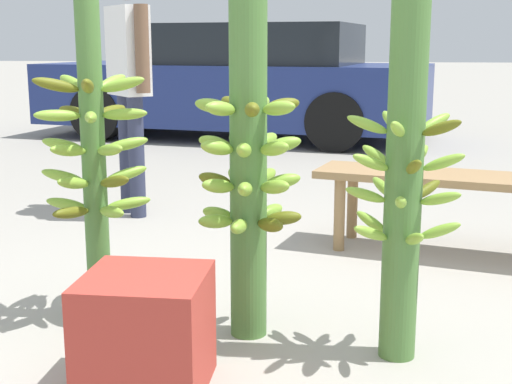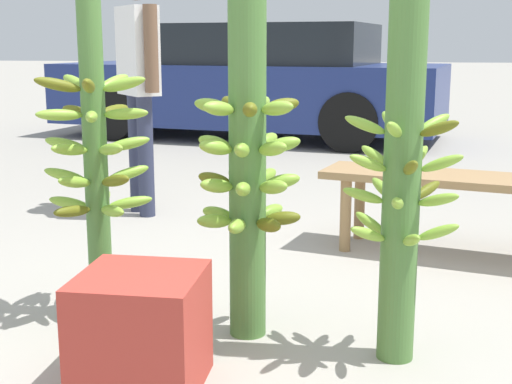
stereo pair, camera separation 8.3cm
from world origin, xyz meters
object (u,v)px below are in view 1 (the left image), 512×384
Objects in this scene: vendor_person at (128,67)px; banana_stalk_center at (248,163)px; banana_stalk_left at (94,156)px; produce_crate at (146,333)px; banana_stalk_right at (404,175)px; market_bench at (469,187)px; parked_car at (238,83)px.

banana_stalk_center is at bearing 169.65° from vendor_person.
banana_stalk_left is 0.85m from produce_crate.
banana_stalk_left is 0.95× the size of banana_stalk_center.
banana_stalk_right reaches higher than market_bench.
parked_car is (-0.92, 5.83, -0.03)m from banana_stalk_center.
banana_stalk_left is at bearing 153.30° from vendor_person.
banana_stalk_right is 2.56m from vendor_person.
banana_stalk_left reaches higher than market_bench.
market_bench is (1.00, 1.16, -0.30)m from banana_stalk_center.
parked_car is at bearing 98.93° from banana_stalk_center.
banana_stalk_right is at bearing -155.28° from parked_car.
banana_stalk_center reaches higher than parked_car.
banana_stalk_right reaches higher than banana_stalk_left.
vendor_person is (-0.38, 1.75, 0.29)m from banana_stalk_left.
vendor_person is at bearing 118.70° from banana_stalk_center.
market_bench is at bearing 52.36° from produce_crate.
banana_stalk_center is 0.28× the size of parked_car.
banana_stalk_center is 1.56m from market_bench.
parked_car is at bearing 92.81° from banana_stalk_left.
banana_stalk_right reaches higher than produce_crate.
banana_stalk_center is 3.46× the size of produce_crate.
market_bench is (1.64, 1.05, -0.29)m from banana_stalk_left.
banana_stalk_center is 1.01× the size of banana_stalk_right.
market_bench is (0.44, 1.29, -0.29)m from banana_stalk_right.
parked_car is (-1.92, 4.67, 0.27)m from market_bench.
banana_stalk_right is at bearing -94.19° from market_bench.
banana_stalk_center is 0.82× the size of market_bench.
vendor_person is 0.33× the size of parked_car.
produce_crate is (-0.27, -0.49, -0.48)m from banana_stalk_center.
market_bench is 5.05m from parked_car.
produce_crate is at bearing -118.73° from banana_stalk_center.
parked_car reaches higher than produce_crate.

